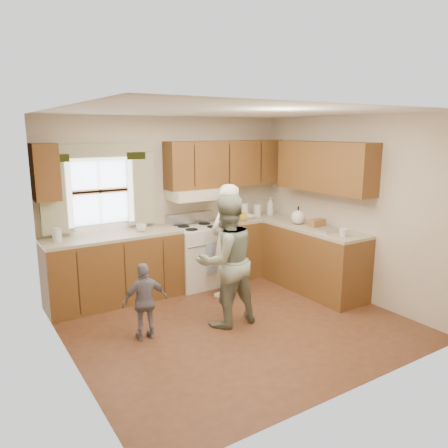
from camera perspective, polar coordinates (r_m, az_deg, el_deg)
room at (r=5.08m, az=1.48°, el=0.18°), size 3.80×3.80×3.80m
kitchen_fixtures at (r=6.37m, az=0.64°, el=-1.15°), size 3.80×2.25×2.15m
stove at (r=6.61m, az=-3.38°, el=-4.02°), size 0.76×0.67×1.07m
woman_left at (r=6.09m, az=0.24°, el=-2.20°), size 0.68×0.58×1.59m
woman_right at (r=5.17m, az=0.27°, el=-4.82°), size 0.77×0.60×1.58m
child at (r=5.00m, az=-10.26°, el=-9.90°), size 0.54×0.27×0.88m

